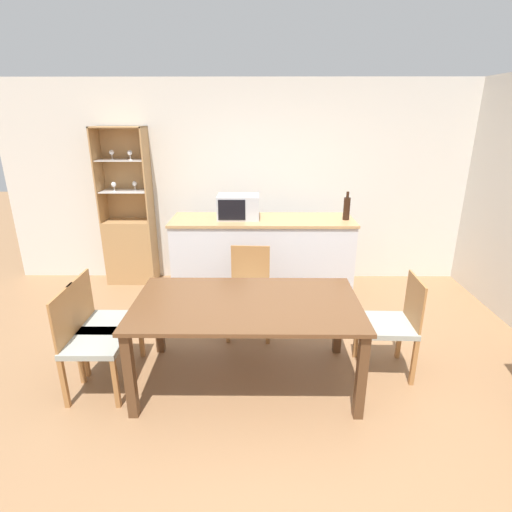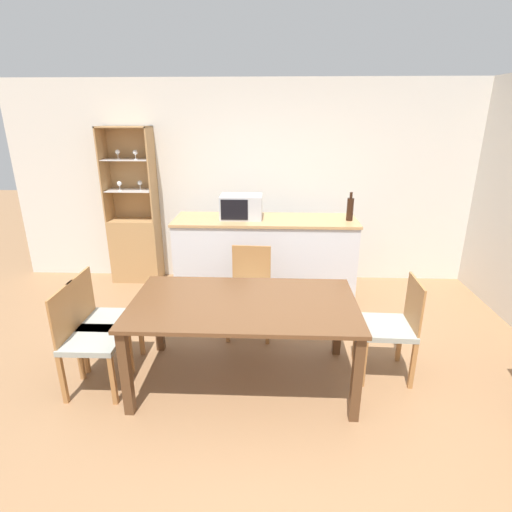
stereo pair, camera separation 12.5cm
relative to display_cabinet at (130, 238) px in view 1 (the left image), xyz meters
The scene contains 11 objects.
ground_plane 3.10m from the display_cabinet, 53.48° to the right, with size 18.00×18.00×0.00m, color #936B47.
wall_back 1.94m from the display_cabinet, ahead, with size 6.80×0.06×2.55m.
kitchen_counter 1.82m from the display_cabinet, 17.59° to the right, with size 2.09×0.64×1.00m.
display_cabinet is the anchor object (origin of this frame).
dining_table 2.68m from the display_cabinet, 53.53° to the right, with size 1.79×0.99×0.73m.
dining_chair_side_left_near 2.34m from the display_cabinet, 80.86° to the right, with size 0.43×0.43×0.87m.
dining_chair_side_left_far 2.05m from the display_cabinet, 79.54° to the right, with size 0.43×0.43×0.87m.
dining_chair_head_far 2.08m from the display_cabinet, 39.86° to the right, with size 0.45×0.45×0.87m.
dining_chair_side_right_far 3.46m from the display_cabinet, 35.50° to the right, with size 0.44×0.44×0.87m.
microwave 1.64m from the display_cabinet, 19.88° to the right, with size 0.47×0.33×0.27m.
wine_bottle 2.79m from the display_cabinet, 12.32° to the right, with size 0.07×0.07×0.32m.
Camera 1 is at (-0.12, -2.56, 2.12)m, focal length 28.00 mm.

